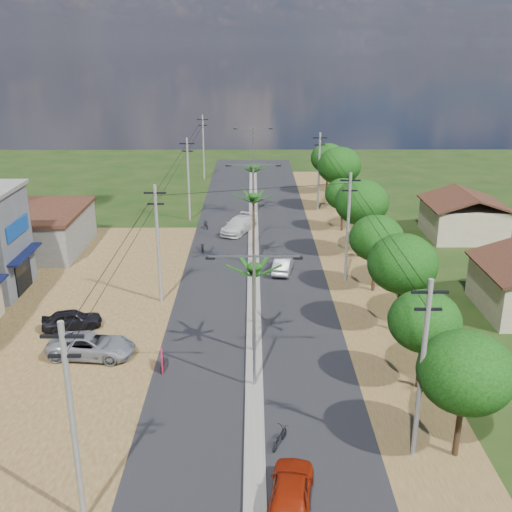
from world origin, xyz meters
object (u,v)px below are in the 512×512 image
(moto_rider_east, at_px, (279,438))
(roadside_sign, at_px, (162,361))
(car_white_far, at_px, (239,225))
(car_red_near, at_px, (291,492))
(car_parked_silver, at_px, (92,346))
(car_parked_dark, at_px, (72,320))
(car_silver_mid, at_px, (283,265))

(moto_rider_east, height_order, roadside_sign, roadside_sign)
(car_white_far, bearing_deg, car_red_near, -61.45)
(car_red_near, bearing_deg, car_parked_silver, -39.67)
(car_parked_silver, height_order, car_parked_dark, car_parked_silver)
(car_white_far, bearing_deg, car_parked_silver, -84.27)
(car_red_near, xyz_separation_m, car_silver_mid, (1.00, 27.29, -0.11))
(car_red_near, xyz_separation_m, car_white_far, (-3.00, 38.63, 0.01))
(car_parked_dark, bearing_deg, car_parked_silver, -164.50)
(car_red_near, height_order, car_white_far, car_white_far)
(roadside_sign, bearing_deg, car_white_far, 72.28)
(roadside_sign, bearing_deg, car_parked_silver, 151.72)
(car_parked_dark, xyz_separation_m, roadside_sign, (6.90, -5.43, -0.12))
(car_silver_mid, height_order, car_parked_dark, car_parked_dark)
(car_parked_dark, relative_size, moto_rider_east, 2.34)
(car_silver_mid, relative_size, car_white_far, 0.75)
(car_silver_mid, distance_m, moto_rider_east, 23.29)
(roadside_sign, bearing_deg, car_silver_mid, 54.04)
(car_silver_mid, relative_size, roadside_sign, 3.00)
(moto_rider_east, xyz_separation_m, roadside_sign, (-6.70, 7.25, 0.11))
(car_silver_mid, relative_size, car_parked_silver, 0.75)
(car_parked_silver, relative_size, moto_rider_east, 3.16)
(car_red_near, height_order, roadside_sign, car_red_near)
(car_white_far, distance_m, moto_rider_east, 34.70)
(car_parked_silver, height_order, roadside_sign, car_parked_silver)
(car_silver_mid, bearing_deg, car_white_far, -59.81)
(car_white_far, bearing_deg, moto_rider_east, -61.43)
(car_red_near, distance_m, car_silver_mid, 27.31)
(car_silver_mid, xyz_separation_m, roadside_sign, (-8.00, -16.00, -0.11))
(car_red_near, relative_size, moto_rider_east, 2.65)
(car_silver_mid, bearing_deg, car_parked_silver, 59.73)
(car_white_far, relative_size, car_parked_silver, 1.01)
(car_parked_silver, relative_size, car_parked_dark, 1.35)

